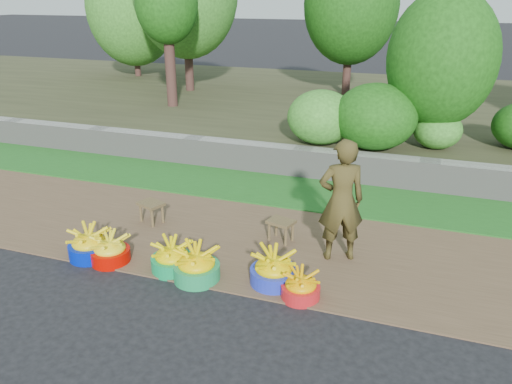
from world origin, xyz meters
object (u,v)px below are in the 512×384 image
(basin_f, at_px, (301,287))
(basin_a, at_px, (89,245))
(basin_c, at_px, (172,258))
(vendor_woman, at_px, (341,201))
(basin_e, at_px, (274,270))
(stool_right, at_px, (281,225))
(basin_d, at_px, (196,266))
(stool_left, at_px, (151,206))
(basin_b, at_px, (110,250))

(basin_f, bearing_deg, basin_a, 179.64)
(basin_c, bearing_deg, vendor_woman, 27.18)
(basin_a, relative_size, basin_e, 0.97)
(basin_f, xyz_separation_m, stool_right, (-0.60, 1.24, 0.12))
(basin_d, bearing_deg, basin_f, 1.05)
(stool_left, bearing_deg, stool_right, 1.61)
(stool_left, xyz_separation_m, vendor_woman, (2.82, -0.15, 0.54))
(basin_a, bearing_deg, stool_right, 28.75)
(basin_e, relative_size, stool_right, 1.38)
(basin_c, relative_size, basin_f, 1.17)
(stool_right, distance_m, vendor_woman, 1.02)
(basin_b, bearing_deg, stool_right, 33.24)
(basin_f, distance_m, stool_right, 1.38)
(basin_b, height_order, basin_e, basin_e)
(basin_d, xyz_separation_m, stool_right, (0.68, 1.26, 0.08))
(vendor_woman, bearing_deg, basin_e, 31.91)
(basin_e, distance_m, basin_f, 0.42)
(basin_c, bearing_deg, stool_right, 48.00)
(basin_a, xyz_separation_m, stool_right, (2.23, 1.22, 0.08))
(basin_a, height_order, stool_right, basin_a)
(basin_d, distance_m, vendor_woman, 1.95)
(basin_c, relative_size, basin_d, 0.93)
(basin_f, xyz_separation_m, vendor_woman, (0.23, 1.04, 0.67))
(basin_c, height_order, stool_right, basin_c)
(basin_f, bearing_deg, basin_c, 177.64)
(basin_a, height_order, basin_d, basin_d)
(basin_a, height_order, vendor_woman, vendor_woman)
(basin_c, distance_m, basin_e, 1.28)
(basin_d, height_order, vendor_woman, vendor_woman)
(basin_a, xyz_separation_m, basin_f, (2.82, -0.02, -0.03))
(basin_a, distance_m, stool_right, 2.54)
(basin_c, relative_size, vendor_woman, 0.33)
(stool_left, relative_size, stool_right, 1.08)
(basin_a, bearing_deg, basin_c, 2.45)
(basin_c, bearing_deg, basin_a, -177.55)
(basin_e, bearing_deg, basin_d, -167.10)
(basin_d, distance_m, basin_e, 0.92)
(basin_b, bearing_deg, basin_c, 4.92)
(basin_b, distance_m, basin_f, 2.50)
(basin_f, distance_m, stool_left, 2.85)
(basin_c, distance_m, stool_left, 1.46)
(basin_c, xyz_separation_m, stool_right, (1.05, 1.17, 0.09))
(basin_c, bearing_deg, basin_e, 5.14)
(basin_d, relative_size, vendor_woman, 0.35)
(stool_right, xyz_separation_m, vendor_woman, (0.83, -0.20, 0.55))
(stool_right, bearing_deg, basin_a, -151.25)
(basin_a, xyz_separation_m, basin_c, (1.17, 0.05, -0.01))
(basin_e, distance_m, stool_right, 1.08)
(basin_b, height_order, vendor_woman, vendor_woman)
(basin_c, relative_size, stool_left, 1.19)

